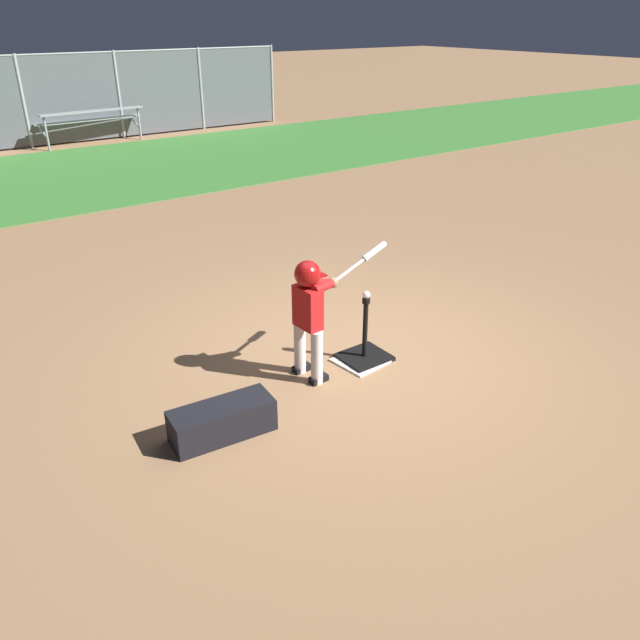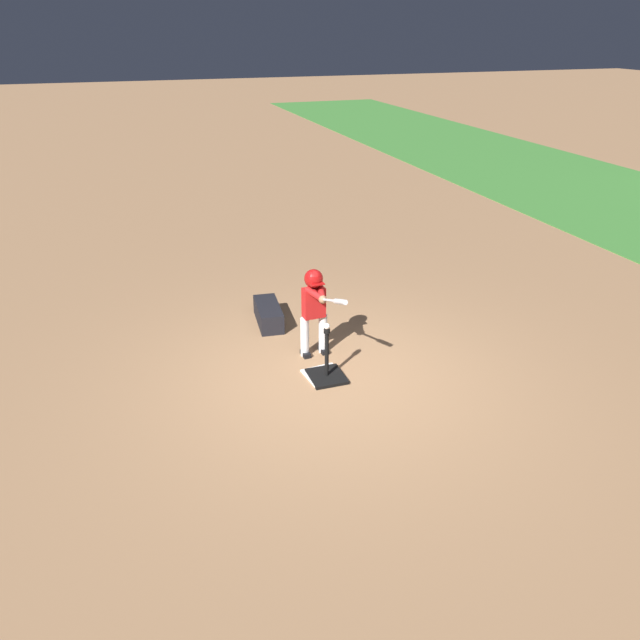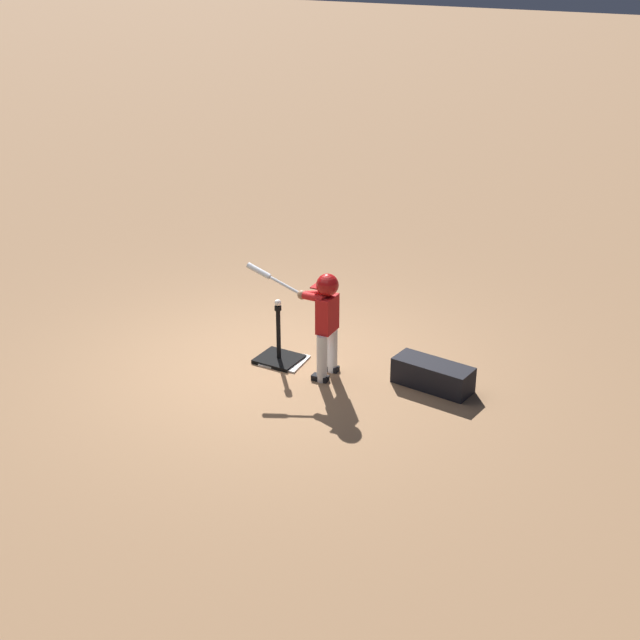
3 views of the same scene
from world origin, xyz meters
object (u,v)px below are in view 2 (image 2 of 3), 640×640
(baseball, at_px, (327,326))
(equipment_bag, at_px, (268,314))
(batter_child, at_px, (315,302))
(batting_tee, at_px, (327,372))

(baseball, xyz_separation_m, equipment_bag, (-1.72, -0.28, -0.56))
(batter_child, bearing_deg, batting_tee, -4.95)
(batter_child, bearing_deg, baseball, -4.95)
(batting_tee, distance_m, baseball, 0.62)
(baseball, bearing_deg, batting_tee, 69.44)
(baseball, relative_size, equipment_bag, 0.09)
(batter_child, height_order, equipment_bag, batter_child)
(batter_child, distance_m, equipment_bag, 1.31)
(batter_child, xyz_separation_m, baseball, (0.60, -0.05, -0.04))
(batting_tee, distance_m, batter_child, 0.90)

